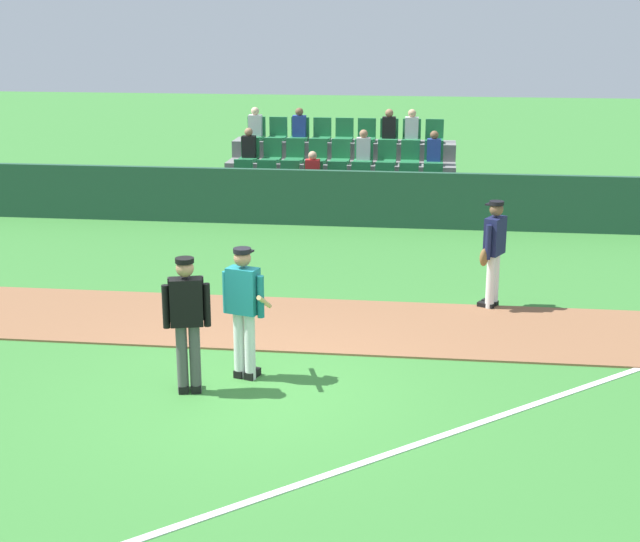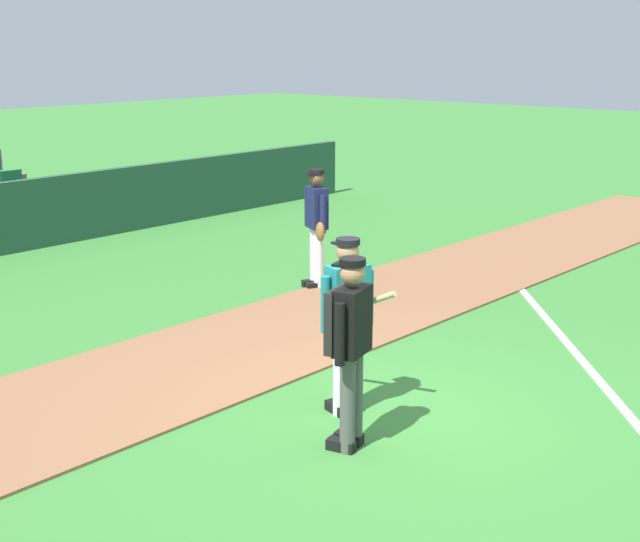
# 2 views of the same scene
# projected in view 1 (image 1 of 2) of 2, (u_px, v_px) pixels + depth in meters

# --- Properties ---
(ground_plane) EXTENTS (80.00, 80.00, 0.00)m
(ground_plane) POSITION_uv_depth(u_px,v_px,m) (251.00, 390.00, 11.74)
(ground_plane) COLOR #387A33
(infield_dirt_path) EXTENTS (28.00, 2.45, 0.03)m
(infield_dirt_path) POSITION_uv_depth(u_px,v_px,m) (284.00, 323.00, 14.18)
(infield_dirt_path) COLOR brown
(infield_dirt_path) RESTS_ON ground
(foul_line_chalk) EXTENTS (9.01, 8.08, 0.01)m
(foul_line_chalk) POSITION_uv_depth(u_px,v_px,m) (493.00, 419.00, 10.91)
(foul_line_chalk) COLOR white
(foul_line_chalk) RESTS_ON ground
(dugout_fence) EXTENTS (20.00, 0.16, 1.23)m
(dugout_fence) POSITION_uv_depth(u_px,v_px,m) (332.00, 198.00, 20.34)
(dugout_fence) COLOR #234C38
(dugout_fence) RESTS_ON ground
(stadium_bleachers) EXTENTS (5.55, 2.95, 2.30)m
(stadium_bleachers) POSITION_uv_depth(u_px,v_px,m) (340.00, 182.00, 22.13)
(stadium_bleachers) COLOR slate
(stadium_bleachers) RESTS_ON ground
(batter_teal_jersey) EXTENTS (0.59, 0.80, 1.76)m
(batter_teal_jersey) POSITION_uv_depth(u_px,v_px,m) (244.00, 308.00, 11.86)
(batter_teal_jersey) COLOR white
(batter_teal_jersey) RESTS_ON ground
(umpire_home_plate) EXTENTS (0.57, 0.38, 1.76)m
(umpire_home_plate) POSITION_uv_depth(u_px,v_px,m) (187.00, 317.00, 11.42)
(umpire_home_plate) COLOR #4C4C4C
(umpire_home_plate) RESTS_ON ground
(runner_navy_jersey) EXTENTS (0.45, 0.60, 1.76)m
(runner_navy_jersey) POSITION_uv_depth(u_px,v_px,m) (493.00, 251.00, 14.65)
(runner_navy_jersey) COLOR white
(runner_navy_jersey) RESTS_ON ground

